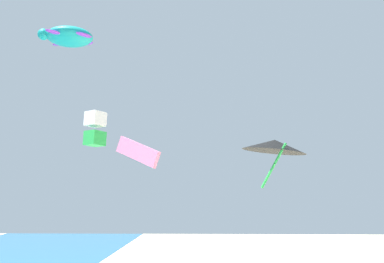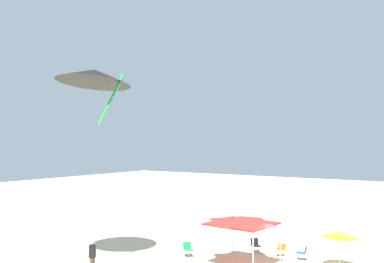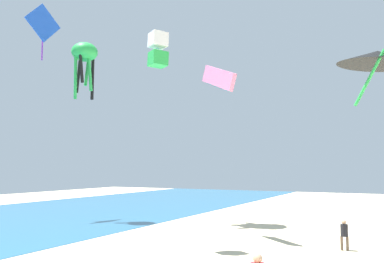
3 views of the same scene
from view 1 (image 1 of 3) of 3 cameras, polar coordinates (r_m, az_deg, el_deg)
name	(u,v)px [view 1 (image 1 of 3)]	position (r m, az deg, el deg)	size (l,w,h in m)	color
kite_parafoil_pink	(138,152)	(29.14, -7.19, -2.72)	(2.53, 3.38, 2.38)	pink
kite_box_white	(95,129)	(24.98, -12.67, 0.36)	(1.30, 1.29, 1.97)	white
kite_delta_black	(274,146)	(30.73, 10.80, -1.86)	(5.25, 5.30, 3.64)	black
kite_turtle_teal	(68,37)	(37.26, -16.00, 11.93)	(4.07, 4.57, 1.64)	teal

